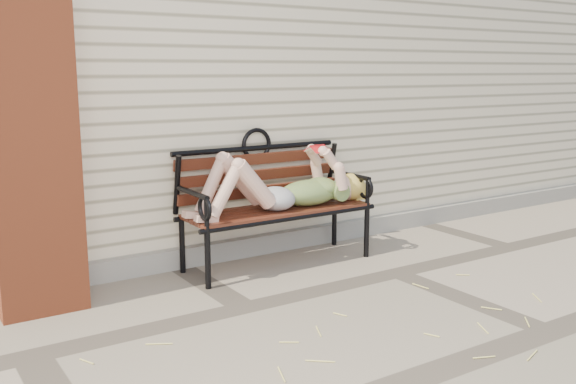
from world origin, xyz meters
TOP-DOWN VIEW (x-y plane):
  - ground at (0.00, 0.00)m, footprint 80.00×80.00m
  - house_wall at (0.00, 3.00)m, footprint 8.00×4.00m
  - foundation_strip at (0.00, 0.97)m, footprint 8.00×0.10m
  - brick_pillar at (-2.30, 0.75)m, footprint 0.50×0.50m
  - garden_bench at (-0.60, 0.74)m, footprint 1.55×0.62m
  - reading_woman at (-0.59, 0.62)m, footprint 1.46×0.33m
  - straw_scatter at (-1.10, -1.18)m, footprint 2.74×1.68m

SIDE VIEW (x-z plane):
  - ground at x=0.00m, z-range 0.00..0.00m
  - straw_scatter at x=-1.10m, z-range 0.00..0.01m
  - foundation_strip at x=0.00m, z-range 0.00..0.15m
  - garden_bench at x=-0.60m, z-range 0.06..1.06m
  - reading_woman at x=-0.59m, z-range 0.37..0.83m
  - brick_pillar at x=-2.30m, z-range 0.00..2.00m
  - house_wall at x=0.00m, z-range 0.00..3.00m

